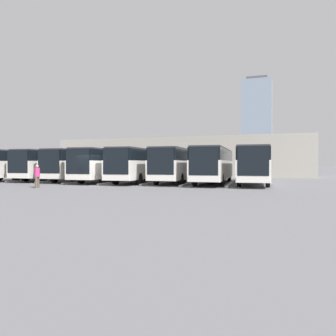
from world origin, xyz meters
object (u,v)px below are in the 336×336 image
(bus_0, at_px, (254,164))
(pedestrian, at_px, (37,176))
(bus_2, at_px, (179,164))
(bus_4, at_px, (110,164))
(bus_3, at_px, (142,164))
(bus_7, at_px, (32,164))
(bus_5, at_px, (85,164))
(bus_6, at_px, (58,164))
(bus_1, at_px, (214,164))

(bus_0, distance_m, pedestrian, 17.84)
(bus_2, height_order, pedestrian, bus_2)
(bus_2, bearing_deg, bus_4, 1.89)
(bus_3, xyz_separation_m, bus_7, (13.91, -0.68, 0.00))
(bus_5, distance_m, pedestrian, 10.59)
(bus_4, height_order, bus_6, same)
(bus_0, distance_m, bus_5, 17.39)
(bus_3, distance_m, bus_4, 3.48)
(bus_6, bearing_deg, bus_4, 169.60)
(bus_1, height_order, pedestrian, bus_1)
(bus_1, distance_m, bus_3, 6.97)
(bus_6, bearing_deg, bus_1, 174.50)
(bus_0, height_order, pedestrian, bus_0)
(pedestrian, bearing_deg, bus_0, 119.59)
(bus_3, height_order, bus_7, same)
(bus_5, xyz_separation_m, bus_6, (3.48, -0.01, 0.00))
(bus_5, relative_size, bus_7, 1.00)
(bus_0, xyz_separation_m, bus_7, (24.35, -0.08, 0.00))
(bus_7, bearing_deg, bus_3, 172.62)
(bus_0, distance_m, bus_3, 10.45)
(bus_6, distance_m, bus_7, 3.48)
(bus_4, xyz_separation_m, bus_6, (6.96, -0.71, 0.00))
(bus_2, bearing_deg, bus_5, -4.10)
(bus_4, distance_m, pedestrian, 9.56)
(bus_4, bearing_deg, bus_1, 177.78)
(bus_2, xyz_separation_m, bus_5, (10.44, 0.08, 0.00))
(bus_0, height_order, bus_5, same)
(bus_1, xyz_separation_m, bus_7, (20.87, -0.32, 0.00))
(bus_3, bearing_deg, bus_6, -8.10)
(bus_1, height_order, bus_3, same)
(bus_7, bearing_deg, bus_6, 174.78)
(pedestrian, bearing_deg, bus_2, 138.04)
(bus_5, height_order, pedestrian, bus_5)
(bus_2, height_order, bus_7, same)
(bus_0, height_order, bus_7, same)
(bus_3, height_order, bus_6, same)
(bus_0, xyz_separation_m, bus_5, (17.39, -0.03, 0.00))
(bus_3, relative_size, bus_6, 1.00)
(bus_1, relative_size, bus_2, 1.00)
(bus_0, bearing_deg, bus_2, -5.50)
(bus_4, relative_size, pedestrian, 7.39)
(bus_0, bearing_deg, bus_1, -0.52)
(bus_5, bearing_deg, bus_3, 170.22)
(bus_4, xyz_separation_m, bus_5, (3.48, -0.70, 0.00))
(bus_2, distance_m, bus_7, 17.39)
(bus_0, distance_m, bus_7, 24.35)
(bus_3, relative_size, bus_7, 1.00)
(bus_0, distance_m, bus_4, 13.93)
(bus_5, bearing_deg, bus_1, 174.31)
(bus_6, xyz_separation_m, pedestrian, (-6.23, 10.20, -0.85))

